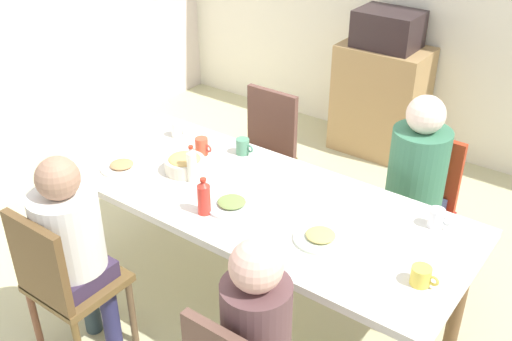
# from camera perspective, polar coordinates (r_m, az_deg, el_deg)

# --- Properties ---
(ground_plane) EXTENTS (6.01, 6.01, 0.00)m
(ground_plane) POSITION_cam_1_polar(r_m,az_deg,el_deg) (3.52, 0.00, -13.11)
(ground_plane) COLOR #BDBA8D
(dining_table) EXTENTS (2.19, 0.88, 0.77)m
(dining_table) POSITION_cam_1_polar(r_m,az_deg,el_deg) (3.08, 0.00, -3.70)
(dining_table) COLOR silver
(dining_table) RESTS_ON ground_plane
(chair_0) EXTENTS (0.40, 0.40, 0.90)m
(chair_0) POSITION_cam_1_polar(r_m,az_deg,el_deg) (4.02, 0.67, 2.01)
(chair_0) COLOR brown
(chair_0) RESTS_ON ground_plane
(chair_1) EXTENTS (0.40, 0.40, 0.90)m
(chair_1) POSITION_cam_1_polar(r_m,az_deg,el_deg) (3.07, -17.89, -9.86)
(chair_1) COLOR brown
(chair_1) RESTS_ON ground_plane
(person_1) EXTENTS (0.32, 0.32, 1.14)m
(person_1) POSITION_cam_1_polar(r_m,az_deg,el_deg) (3.00, -17.07, -6.33)
(person_1) COLOR #2B3B42
(person_1) RESTS_ON ground_plane
(chair_2) EXTENTS (0.40, 0.40, 0.90)m
(chair_2) POSITION_cam_1_polar(r_m,az_deg,el_deg) (3.59, 15.01, -2.96)
(chair_2) COLOR red
(chair_2) RESTS_ON ground_plane
(person_2) EXTENTS (0.32, 0.32, 1.20)m
(person_2) POSITION_cam_1_polar(r_m,az_deg,el_deg) (3.40, 14.89, -0.62)
(person_2) COLOR #373753
(person_2) RESTS_ON ground_plane
(plate_0) EXTENTS (0.23, 0.23, 0.04)m
(plate_0) POSITION_cam_1_polar(r_m,az_deg,el_deg) (3.35, -12.59, 0.39)
(plate_0) COLOR white
(plate_0) RESTS_ON dining_table
(plate_1) EXTENTS (0.25, 0.25, 0.04)m
(plate_1) POSITION_cam_1_polar(r_m,az_deg,el_deg) (2.74, 6.13, -6.30)
(plate_1) COLOR silver
(plate_1) RESTS_ON dining_table
(plate_2) EXTENTS (0.25, 0.25, 0.04)m
(plate_2) POSITION_cam_1_polar(r_m,az_deg,el_deg) (2.95, -2.32, -3.19)
(plate_2) COLOR silver
(plate_2) RESTS_ON dining_table
(bowl_0) EXTENTS (0.22, 0.22, 0.10)m
(bowl_0) POSITION_cam_1_polar(r_m,az_deg,el_deg) (3.25, -6.76, 0.65)
(bowl_0) COLOR beige
(bowl_0) RESTS_ON dining_table
(cup_0) EXTENTS (0.11, 0.07, 0.09)m
(cup_0) POSITION_cam_1_polar(r_m,az_deg,el_deg) (2.92, 16.76, -4.34)
(cup_0) COLOR white
(cup_0) RESTS_ON dining_table
(cup_1) EXTENTS (0.11, 0.07, 0.10)m
(cup_1) POSITION_cam_1_polar(r_m,az_deg,el_deg) (3.41, -5.14, 2.30)
(cup_1) COLOR #D54F34
(cup_1) RESTS_ON dining_table
(cup_2) EXTENTS (0.11, 0.07, 0.09)m
(cup_2) POSITION_cam_1_polar(r_m,az_deg,el_deg) (3.63, -7.40, 3.89)
(cup_2) COLOR white
(cup_2) RESTS_ON dining_table
(cup_3) EXTENTS (0.11, 0.08, 0.09)m
(cup_3) POSITION_cam_1_polar(r_m,az_deg,el_deg) (3.41, -1.24, 2.30)
(cup_3) COLOR #508A69
(cup_3) RESTS_ON dining_table
(cup_4) EXTENTS (0.12, 0.08, 0.08)m
(cup_4) POSITION_cam_1_polar(r_m,az_deg,el_deg) (2.57, 15.40, -9.62)
(cup_4) COLOR #E4CD4A
(cup_4) RESTS_ON dining_table
(bottle_0) EXTENTS (0.05, 0.05, 0.21)m
(bottle_0) POSITION_cam_1_polar(r_m,az_deg,el_deg) (3.14, -6.11, 0.55)
(bottle_0) COLOR silver
(bottle_0) RESTS_ON dining_table
(bottle_1) EXTENTS (0.06, 0.06, 0.19)m
(bottle_1) POSITION_cam_1_polar(r_m,az_deg,el_deg) (2.87, -4.96, -2.53)
(bottle_1) COLOR red
(bottle_1) RESTS_ON dining_table
(side_cabinet) EXTENTS (0.70, 0.44, 0.90)m
(side_cabinet) POSITION_cam_1_polar(r_m,az_deg,el_deg) (5.02, 11.69, 6.55)
(side_cabinet) COLOR #AA8553
(side_cabinet) RESTS_ON ground_plane
(microwave) EXTENTS (0.48, 0.36, 0.28)m
(microwave) POSITION_cam_1_polar(r_m,az_deg,el_deg) (4.82, 12.42, 12.98)
(microwave) COLOR #2D2123
(microwave) RESTS_ON side_cabinet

